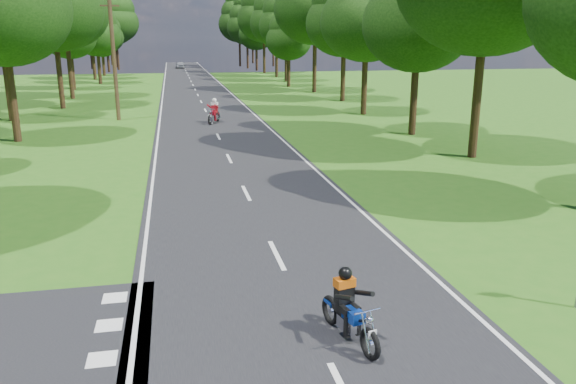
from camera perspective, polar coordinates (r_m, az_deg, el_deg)
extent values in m
plane|color=#296016|center=(12.50, 0.53, -9.85)|extent=(160.00, 160.00, 0.00)
cube|color=black|center=(61.33, -9.42, 10.23)|extent=(7.00, 140.00, 0.02)
cube|color=silver|center=(14.29, -1.15, -6.41)|extent=(0.12, 2.00, 0.01)
cube|color=silver|center=(19.93, -4.27, -0.09)|extent=(0.12, 2.00, 0.01)
cube|color=silver|center=(25.72, -6.00, 3.41)|extent=(0.12, 2.00, 0.01)
cube|color=silver|center=(31.60, -7.09, 5.61)|extent=(0.12, 2.00, 0.01)
cube|color=silver|center=(37.51, -7.85, 7.13)|extent=(0.12, 2.00, 0.01)
cube|color=silver|center=(43.45, -8.40, 8.23)|extent=(0.12, 2.00, 0.01)
cube|color=silver|center=(49.40, -8.82, 9.06)|extent=(0.12, 2.00, 0.01)
cube|color=silver|center=(55.36, -9.15, 9.71)|extent=(0.12, 2.00, 0.01)
cube|color=silver|center=(61.33, -9.42, 10.24)|extent=(0.12, 2.00, 0.01)
cube|color=silver|center=(67.31, -9.64, 10.67)|extent=(0.12, 2.00, 0.01)
cube|color=silver|center=(73.29, -9.82, 11.03)|extent=(0.12, 2.00, 0.01)
cube|color=silver|center=(79.27, -9.98, 11.34)|extent=(0.12, 2.00, 0.01)
cube|color=silver|center=(85.26, -10.12, 11.61)|extent=(0.12, 2.00, 0.01)
cube|color=silver|center=(91.24, -10.24, 11.84)|extent=(0.12, 2.00, 0.01)
cube|color=silver|center=(97.23, -10.34, 12.04)|extent=(0.12, 2.00, 0.01)
cube|color=silver|center=(103.22, -10.43, 12.21)|extent=(0.12, 2.00, 0.01)
cube|color=silver|center=(109.21, -10.51, 12.37)|extent=(0.12, 2.00, 0.01)
cube|color=silver|center=(115.20, -10.59, 12.51)|extent=(0.12, 2.00, 0.01)
cube|color=silver|center=(121.20, -10.65, 12.64)|extent=(0.12, 2.00, 0.01)
cube|color=silver|center=(127.19, -10.71, 12.76)|extent=(0.12, 2.00, 0.01)
cube|color=silver|center=(61.29, -12.55, 10.08)|extent=(0.10, 140.00, 0.01)
cube|color=silver|center=(61.55, -6.30, 10.37)|extent=(0.10, 140.00, 0.01)
cube|color=silver|center=(10.51, -18.38, -15.81)|extent=(0.50, 0.50, 0.01)
cube|color=silver|center=(11.55, -17.72, -12.76)|extent=(0.50, 0.50, 0.01)
cube|color=silver|center=(12.62, -17.18, -10.22)|extent=(0.50, 0.50, 0.01)
cylinder|color=black|center=(33.03, -26.11, 7.99)|extent=(0.40, 0.40, 3.91)
ellipsoid|color=black|center=(32.89, -27.13, 16.31)|extent=(6.85, 6.85, 5.82)
cylinder|color=black|center=(41.75, -26.50, 9.10)|extent=(0.40, 0.40, 3.79)
cylinder|color=black|center=(47.52, -22.13, 10.47)|extent=(0.40, 0.40, 4.32)
ellipsoid|color=black|center=(47.46, -22.80, 16.85)|extent=(7.56, 7.56, 6.42)
cylinder|color=black|center=(54.97, -21.23, 11.13)|extent=(0.40, 0.40, 4.40)
ellipsoid|color=black|center=(54.93, -21.79, 16.75)|extent=(7.71, 7.71, 6.55)
cylinder|color=black|center=(64.76, -21.01, 11.11)|extent=(0.40, 0.40, 3.20)
ellipsoid|color=black|center=(64.65, -21.36, 14.58)|extent=(5.60, 5.60, 4.76)
ellipsoid|color=black|center=(64.68, -21.49, 15.96)|extent=(4.80, 4.80, 4.08)
ellipsoid|color=black|center=(64.74, -21.64, 17.33)|extent=(3.60, 3.60, 3.06)
cylinder|color=black|center=(71.80, -18.61, 11.66)|extent=(0.40, 0.40, 3.22)
ellipsoid|color=black|center=(71.70, -18.88, 14.81)|extent=(5.64, 5.64, 4.79)
ellipsoid|color=black|center=(71.73, -19.00, 16.06)|extent=(4.83, 4.83, 4.11)
ellipsoid|color=black|center=(71.78, -19.11, 17.31)|extent=(3.62, 3.62, 3.08)
cylinder|color=black|center=(79.67, -19.10, 12.05)|extent=(0.40, 0.40, 3.61)
ellipsoid|color=black|center=(79.60, -19.39, 15.23)|extent=(6.31, 6.31, 5.37)
ellipsoid|color=black|center=(79.64, -19.51, 16.49)|extent=(5.41, 5.41, 4.60)
ellipsoid|color=black|center=(79.72, -19.63, 17.75)|extent=(4.06, 4.06, 3.45)
cylinder|color=black|center=(87.41, -18.21, 12.04)|extent=(0.40, 0.40, 2.67)
ellipsoid|color=black|center=(87.33, -18.39, 14.18)|extent=(4.67, 4.67, 3.97)
ellipsoid|color=black|center=(87.32, -18.47, 15.03)|extent=(4.00, 4.00, 3.40)
ellipsoid|color=black|center=(87.34, -18.54, 15.88)|extent=(3.00, 3.00, 2.55)
cylinder|color=black|center=(96.53, -17.78, 12.45)|extent=(0.40, 0.40, 3.09)
ellipsoid|color=black|center=(96.46, -17.97, 14.70)|extent=(5.40, 5.40, 4.59)
ellipsoid|color=black|center=(96.47, -18.04, 15.59)|extent=(4.63, 4.63, 3.93)
ellipsoid|color=black|center=(96.50, -18.12, 16.48)|extent=(3.47, 3.47, 2.95)
cylinder|color=black|center=(102.90, -16.91, 13.04)|extent=(0.40, 0.40, 4.48)
ellipsoid|color=black|center=(102.88, -17.16, 16.11)|extent=(7.84, 7.84, 6.66)
ellipsoid|color=black|center=(102.96, -17.25, 17.32)|extent=(6.72, 6.72, 5.71)
cylinder|color=black|center=(111.94, -17.05, 13.07)|extent=(0.40, 0.40, 4.09)
ellipsoid|color=black|center=(111.90, -17.26, 15.65)|extent=(7.16, 7.16, 6.09)
ellipsoid|color=black|center=(111.95, -17.35, 16.67)|extent=(6.14, 6.14, 5.22)
ellipsoid|color=black|center=(112.03, -17.43, 17.68)|extent=(4.61, 4.61, 3.92)
cylinder|color=black|center=(27.03, 18.56, 8.13)|extent=(0.40, 0.40, 4.56)
cylinder|color=black|center=(32.78, 12.63, 8.76)|extent=(0.40, 0.40, 3.49)
ellipsoid|color=black|center=(32.59, 13.09, 16.29)|extent=(6.12, 6.12, 5.20)
cylinder|color=black|center=(41.05, 7.75, 10.40)|extent=(0.40, 0.40, 3.69)
ellipsoid|color=black|center=(40.92, 7.99, 16.75)|extent=(6.46, 6.46, 5.49)
cylinder|color=black|center=(49.77, 5.60, 11.35)|extent=(0.40, 0.40, 3.74)
ellipsoid|color=black|center=(49.66, 5.75, 16.66)|extent=(6.55, 6.55, 5.57)
ellipsoid|color=black|center=(49.74, 5.81, 18.76)|extent=(5.62, 5.62, 4.77)
cylinder|color=black|center=(57.61, 2.71, 12.39)|extent=(0.40, 0.40, 4.64)
ellipsoid|color=black|center=(57.59, 2.78, 18.08)|extent=(8.12, 8.12, 6.91)
cylinder|color=black|center=(64.41, 0.07, 11.95)|extent=(0.40, 0.40, 2.91)
ellipsoid|color=black|center=(64.29, 0.07, 15.14)|extent=(5.09, 5.09, 4.33)
ellipsoid|color=black|center=(64.30, 0.07, 16.40)|extent=(4.36, 4.36, 3.71)
ellipsoid|color=black|center=(64.34, 0.07, 17.67)|extent=(3.27, 3.27, 2.78)
cylinder|color=black|center=(71.94, -0.18, 12.70)|extent=(0.40, 0.40, 3.88)
ellipsoid|color=black|center=(71.87, -0.19, 16.51)|extent=(6.78, 6.78, 5.77)
ellipsoid|color=black|center=(71.93, -0.19, 18.01)|extent=(5.81, 5.81, 4.94)
cylinder|color=black|center=(80.31, -1.17, 13.09)|extent=(0.40, 0.40, 4.18)
ellipsoid|color=black|center=(80.26, -1.19, 16.76)|extent=(7.31, 7.31, 6.21)
ellipsoid|color=black|center=(80.34, -1.20, 18.21)|extent=(6.27, 6.27, 5.33)
cylinder|color=black|center=(89.07, -2.43, 13.45)|extent=(0.40, 0.40, 4.63)
ellipsoid|color=black|center=(89.06, -2.47, 17.12)|extent=(8.11, 8.11, 6.89)
ellipsoid|color=black|center=(89.16, -2.49, 18.57)|extent=(6.95, 6.95, 5.91)
cylinder|color=black|center=(96.27, -3.20, 13.21)|extent=(0.40, 0.40, 3.36)
ellipsoid|color=black|center=(96.21, -3.24, 15.68)|extent=(5.88, 5.88, 5.00)
ellipsoid|color=black|center=(96.23, -3.26, 16.65)|extent=(5.04, 5.04, 4.29)
ellipsoid|color=black|center=(96.28, -3.27, 17.63)|extent=(3.78, 3.78, 3.21)
cylinder|color=black|center=(103.34, -4.12, 13.55)|extent=(0.40, 0.40, 4.09)
ellipsoid|color=black|center=(103.30, -4.18, 16.34)|extent=(7.15, 7.15, 6.08)
ellipsoid|color=black|center=(103.36, -4.20, 17.44)|extent=(6.13, 6.13, 5.21)
ellipsoid|color=black|center=(103.45, -4.22, 18.54)|extent=(4.60, 4.60, 3.91)
cylinder|color=black|center=(110.97, -4.91, 13.76)|extent=(0.40, 0.40, 4.48)
ellipsoid|color=black|center=(110.96, -4.97, 16.61)|extent=(7.84, 7.84, 6.66)
ellipsoid|color=black|center=(111.02, -5.00, 17.73)|extent=(6.72, 6.72, 5.71)
ellipsoid|color=black|center=(111.14, -5.03, 18.86)|extent=(5.04, 5.04, 4.28)
cylinder|color=black|center=(121.66, -17.48, 13.12)|extent=(0.40, 0.40, 3.84)
ellipsoid|color=black|center=(121.62, -17.66, 15.34)|extent=(6.72, 6.72, 5.71)
ellipsoid|color=black|center=(121.66, -17.73, 16.22)|extent=(5.76, 5.76, 4.90)
ellipsoid|color=black|center=(121.72, -17.81, 17.09)|extent=(4.32, 4.32, 3.67)
cylinder|color=black|center=(124.32, -3.59, 13.88)|extent=(0.40, 0.40, 4.16)
ellipsoid|color=black|center=(124.29, -3.63, 16.24)|extent=(7.28, 7.28, 6.19)
ellipsoid|color=black|center=(124.34, -3.65, 17.18)|extent=(6.24, 6.24, 5.30)
ellipsoid|color=black|center=(124.42, -3.67, 18.11)|extent=(4.68, 4.68, 3.98)
cylinder|color=black|center=(106.99, -19.32, 12.66)|extent=(0.40, 0.40, 3.52)
ellipsoid|color=black|center=(106.93, -19.54, 14.97)|extent=(6.16, 6.16, 5.24)
ellipsoid|color=black|center=(106.96, -19.62, 15.89)|extent=(5.28, 5.28, 4.49)
ellipsoid|color=black|center=(107.01, -19.71, 16.80)|extent=(3.96, 3.96, 3.37)
cylinder|color=black|center=(110.81, -1.50, 13.80)|extent=(0.40, 0.40, 4.48)
ellipsoid|color=black|center=(110.79, -1.52, 16.66)|extent=(7.84, 7.84, 6.66)
ellipsoid|color=black|center=(110.86, -1.52, 17.79)|extent=(6.72, 6.72, 5.71)
ellipsoid|color=black|center=(110.97, -1.53, 18.91)|extent=(5.04, 5.04, 4.28)
cylinder|color=#382616|center=(39.25, -17.26, 12.79)|extent=(0.26, 0.26, 8.00)
cube|color=#382616|center=(39.27, -17.66, 17.59)|extent=(1.20, 0.10, 0.10)
imported|color=#AAADB1|center=(104.39, -10.90, 12.57)|extent=(1.75, 3.81, 1.27)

